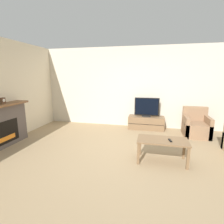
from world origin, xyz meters
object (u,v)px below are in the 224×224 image
tv_stand (146,123)px  remote (170,140)px  mantel_clock (3,101)px  fireplace (0,126)px  armchair (196,126)px  coffee_table (162,143)px  tv (147,108)px

tv_stand → remote: (0.54, -2.25, 0.27)m
mantel_clock → remote: size_ratio=0.97×
fireplace → tv_stand: size_ratio=1.40×
tv_stand → armchair: 1.50m
fireplace → tv_stand: fireplace is taller
tv_stand → remote: remote is taller
mantel_clock → coffee_table: (3.83, -0.05, -0.74)m
remote → tv_stand: bearing=91.9°
fireplace → remote: fireplace is taller
mantel_clock → tv_stand: bearing=32.3°
armchair → remote: (-0.92, -1.93, 0.21)m
tv → armchair: (1.46, -0.32, -0.44)m
remote → coffee_table: bearing=154.5°
armchair → coffee_table: bearing=-119.2°
mantel_clock → tv_stand: size_ratio=0.13×
fireplace → coffee_table: 3.85m
tv → tv_stand: bearing=90.0°
mantel_clock → tv: (3.43, 2.17, -0.43)m
tv_stand → armchair: bearing=-12.5°
fireplace → mantel_clock: (0.02, 0.16, 0.60)m
fireplace → remote: 3.99m
fireplace → tv: (3.45, 2.33, 0.17)m
fireplace → mantel_clock: 0.62m
tv_stand → remote: bearing=-76.4°
armchair → coffee_table: size_ratio=0.82×
tv_stand → coffee_table: bearing=-79.7°
tv_stand → tv: (-0.00, -0.00, 0.50)m
fireplace → armchair: 5.31m
tv_stand → fireplace: bearing=-145.9°
fireplace → armchair: bearing=22.3°
tv → remote: 2.33m
mantel_clock → remote: 4.03m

